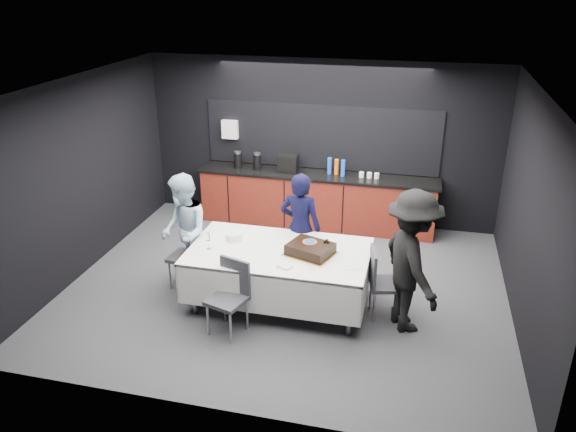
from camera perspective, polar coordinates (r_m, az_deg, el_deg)
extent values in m
plane|color=#404045|center=(7.96, -0.17, -7.23)|extent=(6.00, 6.00, 0.00)
cube|color=white|center=(6.95, -0.20, 13.01)|extent=(6.00, 5.00, 0.04)
cube|color=black|center=(9.66, 3.36, 7.46)|extent=(6.00, 0.04, 2.80)
cube|color=black|center=(5.19, -6.80, -7.64)|extent=(6.00, 0.04, 2.80)
cube|color=black|center=(8.52, -20.23, 3.79)|extent=(0.04, 5.00, 2.80)
cube|color=black|center=(7.29, 23.39, 0.01)|extent=(0.04, 5.00, 2.80)
cube|color=#58160D|center=(9.69, 2.91, 1.57)|extent=(4.00, 0.60, 0.90)
cube|color=black|center=(9.52, 2.97, 4.20)|extent=(4.10, 0.64, 0.04)
cube|color=black|center=(9.61, 3.35, 8.00)|extent=(4.00, 0.03, 1.10)
cube|color=white|center=(9.95, -5.90, 8.75)|extent=(0.28, 0.12, 0.32)
cylinder|color=black|center=(9.81, -5.11, 5.65)|extent=(0.14, 0.14, 0.26)
cylinder|color=black|center=(9.71, -3.14, 5.51)|extent=(0.14, 0.14, 0.26)
cube|color=black|center=(9.57, 0.03, 5.40)|extent=(0.32, 0.24, 0.30)
cylinder|color=blue|center=(9.49, 4.23, 5.11)|extent=(0.07, 0.07, 0.28)
cylinder|color=orange|center=(9.47, 4.95, 4.99)|extent=(0.07, 0.07, 0.26)
cylinder|color=blue|center=(9.39, 5.61, 4.86)|extent=(0.07, 0.07, 0.28)
cylinder|color=white|center=(9.40, 7.48, 4.19)|extent=(0.08, 0.08, 0.09)
cylinder|color=white|center=(9.39, 8.27, 4.12)|extent=(0.08, 0.08, 0.09)
cylinder|color=white|center=(9.38, 9.00, 4.05)|extent=(0.08, 0.08, 0.09)
cylinder|color=#99999E|center=(9.77, -5.14, 6.46)|extent=(0.12, 0.12, 0.03)
cylinder|color=#99999E|center=(9.67, -3.16, 6.33)|extent=(0.12, 0.12, 0.03)
cylinder|color=#99999E|center=(7.31, -9.57, -7.18)|extent=(0.06, 0.06, 0.75)
cylinder|color=#99999E|center=(8.12, -6.89, -3.71)|extent=(0.06, 0.06, 0.75)
cylinder|color=#99999E|center=(6.86, 6.26, -9.24)|extent=(0.06, 0.06, 0.75)
cylinder|color=#99999E|center=(7.71, 7.27, -5.30)|extent=(0.06, 0.06, 0.75)
cube|color=silver|center=(7.25, -0.93, -3.64)|extent=(2.32, 1.32, 0.04)
cube|color=silver|center=(6.83, -2.28, -8.04)|extent=(2.32, 0.02, 0.55)
cube|color=silver|center=(7.93, 0.25, -3.26)|extent=(2.32, 0.02, 0.55)
cube|color=silver|center=(7.71, -9.25, -4.43)|extent=(0.02, 1.32, 0.55)
cube|color=silver|center=(7.21, 8.03, -6.46)|extent=(0.02, 1.32, 0.55)
cube|color=gold|center=(7.15, 2.27, -3.84)|extent=(0.69, 0.63, 0.01)
cube|color=black|center=(7.12, 2.28, -3.37)|extent=(0.64, 0.57, 0.12)
cube|color=black|center=(7.09, 2.29, -2.91)|extent=(0.64, 0.57, 0.01)
cylinder|color=orange|center=(7.14, 2.23, -2.63)|extent=(0.18, 0.18, 0.00)
cylinder|color=#1649A9|center=(7.14, 2.23, -2.60)|extent=(0.15, 0.15, 0.01)
sphere|color=black|center=(7.16, 3.90, -2.47)|extent=(0.04, 0.04, 0.04)
sphere|color=black|center=(7.12, 4.00, -2.62)|extent=(0.04, 0.04, 0.04)
sphere|color=black|center=(7.12, 3.68, -2.59)|extent=(0.04, 0.04, 0.04)
cylinder|color=white|center=(7.53, -5.48, -2.05)|extent=(0.22, 0.22, 0.10)
cylinder|color=white|center=(7.14, -4.85, -3.95)|extent=(0.19, 0.19, 0.01)
cylinder|color=white|center=(7.30, 4.47, -3.31)|extent=(0.21, 0.21, 0.01)
cylinder|color=white|center=(6.88, 6.29, -5.18)|extent=(0.18, 0.18, 0.01)
cylinder|color=white|center=(7.46, 0.45, -2.59)|extent=(0.19, 0.19, 0.01)
cube|color=white|center=(6.83, -0.39, -5.15)|extent=(0.20, 0.17, 0.03)
cylinder|color=white|center=(7.35, -8.06, -3.31)|extent=(0.06, 0.06, 0.00)
cylinder|color=white|center=(7.32, -8.08, -2.87)|extent=(0.01, 0.01, 0.12)
cylinder|color=white|center=(7.27, -8.13, -2.10)|extent=(0.05, 0.05, 0.10)
cube|color=#323137|center=(7.91, -10.36, -4.11)|extent=(0.46, 0.46, 0.05)
cube|color=#323137|center=(7.71, -9.26, -2.70)|extent=(0.09, 0.42, 0.45)
cylinder|color=#99999E|center=(8.23, -10.69, -4.81)|extent=(0.03, 0.03, 0.44)
cylinder|color=#99999E|center=(7.98, -11.91, -5.89)|extent=(0.03, 0.03, 0.44)
cylinder|color=#99999E|center=(8.07, -8.59, -5.24)|extent=(0.03, 0.03, 0.44)
cylinder|color=#99999E|center=(7.82, -9.76, -6.35)|extent=(0.03, 0.03, 0.44)
cube|color=#323137|center=(7.25, 10.01, -6.83)|extent=(0.50, 0.50, 0.05)
cube|color=#323137|center=(7.10, 8.63, -5.11)|extent=(0.13, 0.42, 0.45)
cylinder|color=#99999E|center=(7.25, 11.42, -9.06)|extent=(0.03, 0.03, 0.44)
cylinder|color=#99999E|center=(7.54, 10.98, -7.67)|extent=(0.03, 0.03, 0.44)
cylinder|color=#99999E|center=(7.20, 8.72, -9.11)|extent=(0.03, 0.03, 0.44)
cylinder|color=#99999E|center=(7.48, 8.40, -7.71)|extent=(0.03, 0.03, 0.44)
cube|color=#323137|center=(6.85, -6.24, -8.51)|extent=(0.53, 0.53, 0.05)
cube|color=#323137|center=(6.86, -5.38, -6.03)|extent=(0.41, 0.16, 0.45)
cylinder|color=#99999E|center=(6.96, -8.14, -10.34)|extent=(0.03, 0.03, 0.44)
cylinder|color=#99999E|center=(6.78, -5.85, -11.21)|extent=(0.03, 0.03, 0.44)
cylinder|color=#99999E|center=(7.18, -6.44, -9.07)|extent=(0.03, 0.03, 0.44)
cylinder|color=#99999E|center=(7.01, -4.18, -9.87)|extent=(0.03, 0.03, 0.44)
imported|color=black|center=(7.79, 1.27, -1.23)|extent=(0.63, 0.45, 1.61)
imported|color=silver|center=(7.79, -10.51, -1.61)|extent=(0.92, 0.99, 1.62)
imported|color=black|center=(6.86, 12.44, -4.58)|extent=(1.12, 1.34, 1.80)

